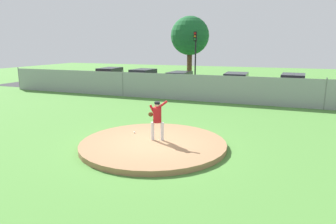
{
  "coord_description": "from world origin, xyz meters",
  "views": [
    {
      "loc": [
        4.51,
        -10.19,
        3.82
      ],
      "look_at": [
        -0.08,
        1.8,
        0.99
      ],
      "focal_mm": 32.43,
      "sensor_mm": 36.0,
      "label": 1
    }
  ],
  "objects_px": {
    "baseball": "(134,132)",
    "parked_car_champagne": "(143,79)",
    "parked_car_burgundy": "(292,86)",
    "traffic_cone_orange": "(212,92)",
    "parked_car_red": "(110,77)",
    "parked_car_charcoal": "(236,84)",
    "pitcher_youth": "(157,117)",
    "traffic_light_near": "(195,49)",
    "parked_car_silver": "(179,82)"
  },
  "relations": [
    {
      "from": "baseball",
      "to": "traffic_cone_orange",
      "type": "distance_m",
      "value": 11.83
    },
    {
      "from": "parked_car_champagne",
      "to": "traffic_light_near",
      "type": "xyz_separation_m",
      "value": [
        3.61,
        4.27,
        2.66
      ]
    },
    {
      "from": "traffic_cone_orange",
      "to": "traffic_light_near",
      "type": "xyz_separation_m",
      "value": [
        -3.17,
        6.28,
        3.21
      ]
    },
    {
      "from": "parked_car_burgundy",
      "to": "parked_car_charcoal",
      "type": "bearing_deg",
      "value": -179.27
    },
    {
      "from": "pitcher_youth",
      "to": "traffic_cone_orange",
      "type": "relative_size",
      "value": 2.9
    },
    {
      "from": "baseball",
      "to": "parked_car_red",
      "type": "distance_m",
      "value": 17.21
    },
    {
      "from": "parked_car_silver",
      "to": "parked_car_burgundy",
      "type": "bearing_deg",
      "value": -0.25
    },
    {
      "from": "parked_car_red",
      "to": "traffic_light_near",
      "type": "relative_size",
      "value": 0.95
    },
    {
      "from": "parked_car_burgundy",
      "to": "parked_car_red",
      "type": "distance_m",
      "value": 16.19
    },
    {
      "from": "pitcher_youth",
      "to": "parked_car_silver",
      "type": "xyz_separation_m",
      "value": [
        -3.89,
        14.08,
        -0.35
      ]
    },
    {
      "from": "parked_car_burgundy",
      "to": "pitcher_youth",
      "type": "bearing_deg",
      "value": -109.92
    },
    {
      "from": "traffic_light_near",
      "to": "pitcher_youth",
      "type": "bearing_deg",
      "value": -78.37
    },
    {
      "from": "baseball",
      "to": "parked_car_burgundy",
      "type": "relative_size",
      "value": 0.02
    },
    {
      "from": "pitcher_youth",
      "to": "parked_car_red",
      "type": "height_order",
      "value": "pitcher_youth"
    },
    {
      "from": "parked_car_silver",
      "to": "parked_car_red",
      "type": "bearing_deg",
      "value": 175.44
    },
    {
      "from": "parked_car_burgundy",
      "to": "traffic_light_near",
      "type": "distance_m",
      "value": 10.37
    },
    {
      "from": "parked_car_champagne",
      "to": "traffic_light_near",
      "type": "height_order",
      "value": "traffic_light_near"
    },
    {
      "from": "parked_car_charcoal",
      "to": "parked_car_burgundy",
      "type": "bearing_deg",
      "value": 0.73
    },
    {
      "from": "parked_car_champagne",
      "to": "parked_car_red",
      "type": "height_order",
      "value": "parked_car_red"
    },
    {
      "from": "parked_car_champagne",
      "to": "parked_car_charcoal",
      "type": "xyz_separation_m",
      "value": [
        8.34,
        -0.35,
        -0.02
      ]
    },
    {
      "from": "parked_car_red",
      "to": "traffic_cone_orange",
      "type": "bearing_deg",
      "value": -12.53
    },
    {
      "from": "parked_car_burgundy",
      "to": "parked_car_silver",
      "type": "height_order",
      "value": "parked_car_burgundy"
    },
    {
      "from": "pitcher_youth",
      "to": "parked_car_champagne",
      "type": "xyz_separation_m",
      "value": [
        -7.44,
        14.34,
        -0.31
      ]
    },
    {
      "from": "traffic_cone_orange",
      "to": "traffic_light_near",
      "type": "bearing_deg",
      "value": 116.82
    },
    {
      "from": "parked_car_silver",
      "to": "baseball",
      "type": "bearing_deg",
      "value": -79.08
    },
    {
      "from": "traffic_light_near",
      "to": "baseball",
      "type": "bearing_deg",
      "value": -81.95
    },
    {
      "from": "pitcher_youth",
      "to": "parked_car_charcoal",
      "type": "distance_m",
      "value": 14.02
    },
    {
      "from": "baseball",
      "to": "parked_car_champagne",
      "type": "relative_size",
      "value": 0.02
    },
    {
      "from": "parked_car_charcoal",
      "to": "traffic_light_near",
      "type": "height_order",
      "value": "traffic_light_near"
    },
    {
      "from": "parked_car_burgundy",
      "to": "parked_car_charcoal",
      "type": "distance_m",
      "value": 4.19
    },
    {
      "from": "parked_car_champagne",
      "to": "parked_car_charcoal",
      "type": "bearing_deg",
      "value": -2.42
    },
    {
      "from": "parked_car_charcoal",
      "to": "traffic_cone_orange",
      "type": "bearing_deg",
      "value": -133.31
    },
    {
      "from": "traffic_light_near",
      "to": "parked_car_burgundy",
      "type": "bearing_deg",
      "value": -27.14
    },
    {
      "from": "baseball",
      "to": "parked_car_champagne",
      "type": "xyz_separation_m",
      "value": [
        -6.16,
        13.82,
        0.59
      ]
    },
    {
      "from": "pitcher_youth",
      "to": "traffic_light_near",
      "type": "height_order",
      "value": "traffic_light_near"
    },
    {
      "from": "traffic_cone_orange",
      "to": "parked_car_champagne",
      "type": "bearing_deg",
      "value": 163.53
    },
    {
      "from": "pitcher_youth",
      "to": "traffic_light_near",
      "type": "distance_m",
      "value": 19.15
    },
    {
      "from": "parked_car_charcoal",
      "to": "traffic_cone_orange",
      "type": "distance_m",
      "value": 2.33
    },
    {
      "from": "parked_car_red",
      "to": "parked_car_silver",
      "type": "xyz_separation_m",
      "value": [
        7.2,
        -0.57,
        -0.06
      ]
    },
    {
      "from": "parked_car_silver",
      "to": "traffic_light_near",
      "type": "xyz_separation_m",
      "value": [
        0.06,
        4.53,
        2.7
      ]
    },
    {
      "from": "pitcher_youth",
      "to": "baseball",
      "type": "bearing_deg",
      "value": 157.59
    },
    {
      "from": "baseball",
      "to": "parked_car_champagne",
      "type": "bearing_deg",
      "value": 114.04
    },
    {
      "from": "parked_car_champagne",
      "to": "parked_car_charcoal",
      "type": "relative_size",
      "value": 0.92
    },
    {
      "from": "parked_car_charcoal",
      "to": "pitcher_youth",
      "type": "bearing_deg",
      "value": -93.68
    },
    {
      "from": "parked_car_champagne",
      "to": "parked_car_silver",
      "type": "bearing_deg",
      "value": -4.19
    },
    {
      "from": "parked_car_champagne",
      "to": "parked_car_charcoal",
      "type": "distance_m",
      "value": 8.34
    },
    {
      "from": "parked_car_silver",
      "to": "pitcher_youth",
      "type": "bearing_deg",
      "value": -74.56
    },
    {
      "from": "parked_car_burgundy",
      "to": "baseball",
      "type": "bearing_deg",
      "value": -115.21
    },
    {
      "from": "parked_car_charcoal",
      "to": "parked_car_red",
      "type": "xyz_separation_m",
      "value": [
        -11.99,
        0.67,
        0.04
      ]
    },
    {
      "from": "baseball",
      "to": "parked_car_champagne",
      "type": "distance_m",
      "value": 15.14
    }
  ]
}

